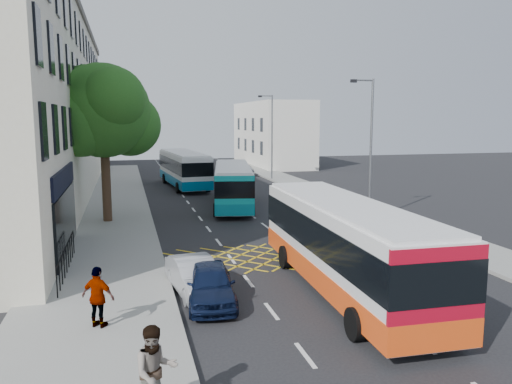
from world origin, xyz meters
TOP-DOWN VIEW (x-y plane):
  - ground at (0.00, 0.00)m, footprint 120.00×120.00m
  - pavement_left at (-8.50, 15.00)m, footprint 5.00×70.00m
  - pavement_right at (7.50, 15.00)m, footprint 3.00×70.00m
  - terrace_main at (-14.00, 24.49)m, footprint 8.30×45.00m
  - terrace_far at (-14.00, 55.00)m, footprint 8.00×20.00m
  - building_right at (11.00, 48.00)m, footprint 6.00×18.00m
  - street_tree at (-8.51, 14.97)m, footprint 6.30×5.70m
  - lamp_near at (6.20, 12.00)m, footprint 1.45×0.15m
  - lamp_far at (6.20, 32.00)m, footprint 1.45×0.15m
  - railings at (-9.70, 5.30)m, footprint 0.08×5.60m
  - bus_near at (-0.24, 1.14)m, footprint 3.02×11.17m
  - bus_mid at (-0.47, 18.42)m, footprint 4.18×10.31m
  - bus_far at (-2.50, 29.31)m, footprint 3.44×11.02m
  - motorbike at (0.34, -1.48)m, footprint 0.77×2.09m
  - parked_car_blue at (-4.90, 1.19)m, footprint 1.87×3.87m
  - parked_car_silver at (-5.27, 2.21)m, footprint 1.77×3.85m
  - red_hatchback at (4.65, 20.38)m, footprint 2.11×4.52m
  - distant_car_grey at (0.08, 42.24)m, footprint 2.51×5.31m
  - distant_car_silver at (4.56, 36.24)m, footprint 1.54×3.68m
  - distant_car_dark at (3.73, 42.65)m, footprint 2.04×4.38m
  - pedestrian_near at (-7.00, -4.91)m, footprint 1.02×0.86m
  - pedestrian_far at (-8.28, -0.22)m, footprint 1.08×0.90m

SIDE VIEW (x-z plane):
  - ground at x=0.00m, z-range 0.00..0.00m
  - pavement_left at x=-8.50m, z-range 0.00..0.15m
  - pavement_right at x=7.50m, z-range 0.00..0.15m
  - parked_car_silver at x=-5.27m, z-range 0.00..1.22m
  - distant_car_silver at x=4.56m, z-range 0.00..1.24m
  - parked_car_blue at x=-4.90m, z-range 0.00..1.27m
  - red_hatchback at x=4.65m, z-range 0.00..1.28m
  - distant_car_dark at x=3.73m, z-range 0.00..1.39m
  - railings at x=-9.70m, z-range 0.15..1.29m
  - distant_car_grey at x=0.08m, z-range 0.00..1.47m
  - motorbike at x=0.34m, z-range -0.06..1.82m
  - pedestrian_far at x=-8.28m, z-range 0.15..1.88m
  - pedestrian_near at x=-7.00m, z-range 0.15..2.00m
  - bus_mid at x=-0.47m, z-range 0.07..2.90m
  - bus_far at x=-2.50m, z-range 0.08..3.13m
  - bus_near at x=-0.24m, z-range 0.08..3.20m
  - building_right at x=11.00m, z-range 0.00..8.00m
  - lamp_near at x=6.20m, z-range 0.62..8.62m
  - lamp_far at x=6.20m, z-range 0.62..8.62m
  - terrace_far at x=-14.00m, z-range 0.00..10.00m
  - street_tree at x=-8.51m, z-range 1.89..10.69m
  - terrace_main at x=-14.00m, z-range 0.01..13.51m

